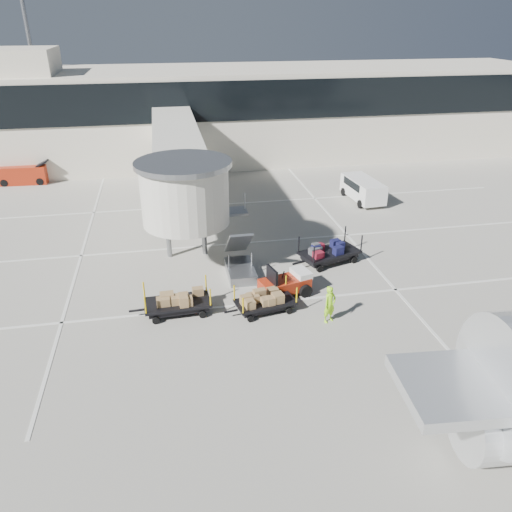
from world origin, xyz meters
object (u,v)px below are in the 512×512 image
(suitcase_cart, at_px, (328,253))
(ground_worker, at_px, (330,304))
(box_cart_near, at_px, (263,301))
(minivan, at_px, (362,188))
(box_cart_far, at_px, (178,302))
(belt_loader, at_px, (24,174))
(baggage_tug, at_px, (286,284))

(suitcase_cart, bearing_deg, ground_worker, -124.81)
(box_cart_near, bearing_deg, minivan, 43.35)
(box_cart_near, distance_m, minivan, 17.10)
(box_cart_near, bearing_deg, suitcase_cart, 33.56)
(box_cart_far, bearing_deg, ground_worker, -19.16)
(belt_loader, bearing_deg, box_cart_near, -53.48)
(baggage_tug, bearing_deg, minivan, 39.72)
(ground_worker, bearing_deg, belt_loader, 100.53)
(box_cart_far, bearing_deg, suitcase_cart, 20.92)
(minivan, relative_size, belt_loader, 1.08)
(suitcase_cart, height_order, ground_worker, ground_worker)
(baggage_tug, bearing_deg, belt_loader, 112.99)
(minivan, bearing_deg, belt_loader, 155.73)
(box_cart_far, distance_m, belt_loader, 24.90)
(box_cart_near, height_order, belt_loader, belt_loader)
(baggage_tug, distance_m, minivan, 15.18)
(box_cart_far, relative_size, ground_worker, 2.11)
(ground_worker, relative_size, minivan, 0.40)
(baggage_tug, height_order, ground_worker, ground_worker)
(suitcase_cart, bearing_deg, minivan, 41.48)
(baggage_tug, xyz_separation_m, suitcase_cart, (3.09, 2.92, -0.02))
(baggage_tug, height_order, belt_loader, belt_loader)
(minivan, bearing_deg, ground_worker, -121.09)
(suitcase_cart, xyz_separation_m, minivan, (5.70, 9.45, 0.39))
(box_cart_far, bearing_deg, baggage_tug, 5.50)
(belt_loader, bearing_deg, ground_worker, -50.58)
(box_cart_far, relative_size, minivan, 0.85)
(belt_loader, bearing_deg, minivan, -16.79)
(ground_worker, height_order, belt_loader, belt_loader)
(suitcase_cart, bearing_deg, box_cart_far, -173.52)
(suitcase_cart, bearing_deg, belt_loader, 119.47)
(belt_loader, bearing_deg, suitcase_cart, -40.39)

